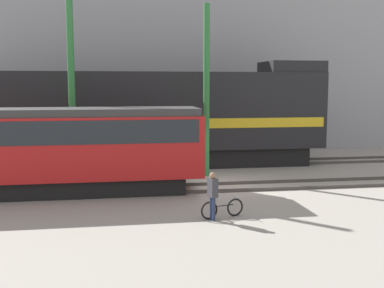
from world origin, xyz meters
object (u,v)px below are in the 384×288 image
person (213,192)px  utility_pole_center (206,91)px  freight_locomotive (135,118)px  streetcar (50,146)px  bicycle (222,209)px  utility_pole_left (71,81)px

person → utility_pole_center: utility_pole_center is taller
freight_locomotive → streetcar: (-3.61, -5.98, -0.65)m
bicycle → utility_pole_left: (-5.30, 7.36, 4.21)m
person → utility_pole_left: utility_pole_left is taller
freight_locomotive → utility_pole_center: bearing=-42.7°
streetcar → bicycle: 7.57m
freight_locomotive → bicycle: bearing=-77.2°
streetcar → utility_pole_center: size_ratio=1.48×
utility_pole_left → utility_pole_center: 6.22m
streetcar → utility_pole_left: size_ratio=1.32×
utility_pole_left → streetcar: bearing=-102.3°
freight_locomotive → bicycle: (2.35, -10.35, -2.31)m
bicycle → utility_pole_center: utility_pole_center is taller
freight_locomotive → streetcar: size_ratio=1.71×
freight_locomotive → person: 10.91m
streetcar → person: (5.58, -4.62, -1.02)m
streetcar → utility_pole_center: 7.76m
streetcar → utility_pole_center: utility_pole_center is taller
utility_pole_left → utility_pole_center: bearing=0.0°
person → utility_pole_center: 8.32m
utility_pole_left → freight_locomotive: bearing=45.3°
streetcar → person: streetcar is taller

